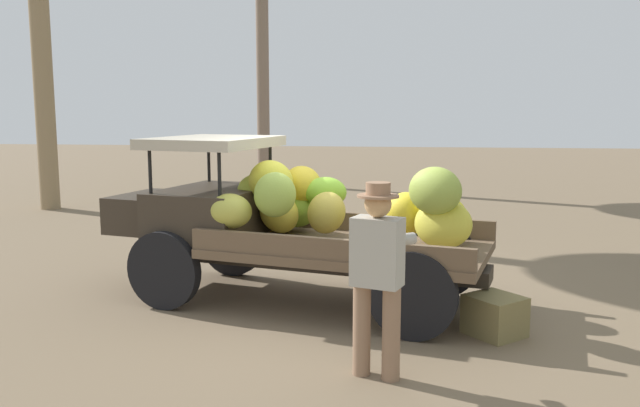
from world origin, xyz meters
TOP-DOWN VIEW (x-y plane):
  - ground_plane at (0.00, 0.00)m, footprint 60.00×60.00m
  - truck at (0.71, -0.03)m, footprint 4.65×2.59m
  - farmer at (-0.48, 2.12)m, footprint 0.55×0.51m
  - wooden_crate at (-1.60, 0.96)m, footprint 0.67×0.67m

SIDE VIEW (x-z plane):
  - ground_plane at x=0.00m, z-range 0.00..0.00m
  - wooden_crate at x=-1.60m, z-range 0.00..0.39m
  - farmer at x=-0.48m, z-range 0.11..1.75m
  - truck at x=0.71m, z-range 0.01..1.89m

